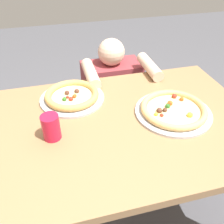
% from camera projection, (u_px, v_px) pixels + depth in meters
% --- Properties ---
extents(ground_plane, '(8.00, 8.00, 0.00)m').
position_uv_depth(ground_plane, '(118.00, 212.00, 1.59)').
color(ground_plane, '#4C4C51').
extents(dining_table, '(1.30, 0.87, 0.75)m').
position_uv_depth(dining_table, '(120.00, 139.00, 1.21)').
color(dining_table, '#936D47').
rests_on(dining_table, ground).
extents(pizza_near, '(0.37, 0.37, 0.04)m').
position_uv_depth(pizza_near, '(173.00, 110.00, 1.19)').
color(pizza_near, '#B7B7BC').
rests_on(pizza_near, dining_table).
extents(pizza_far, '(0.33, 0.33, 0.05)m').
position_uv_depth(pizza_far, '(72.00, 96.00, 1.28)').
color(pizza_far, '#B7B7BC').
rests_on(pizza_far, dining_table).
extents(drink_cup_colored, '(0.08, 0.08, 0.11)m').
position_uv_depth(drink_cup_colored, '(51.00, 127.00, 1.03)').
color(drink_cup_colored, red).
rests_on(drink_cup_colored, dining_table).
extents(diner_seated, '(0.44, 0.53, 0.89)m').
position_uv_depth(diner_seated, '(112.00, 103.00, 1.89)').
color(diner_seated, '#333847').
rests_on(diner_seated, ground).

